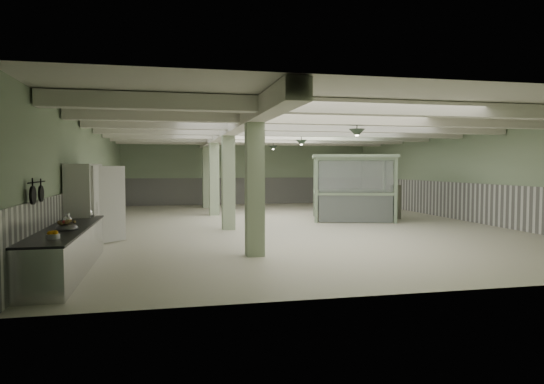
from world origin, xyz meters
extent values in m
plane|color=beige|center=(0.00, 0.00, 0.00)|extent=(20.00, 20.00, 0.00)
cube|color=beige|center=(0.00, 0.00, 3.60)|extent=(14.00, 20.00, 0.02)
cube|color=#9BB38F|center=(0.00, 10.00, 1.80)|extent=(14.00, 0.02, 3.60)
cube|color=#9BB38F|center=(0.00, -10.00, 1.80)|extent=(14.00, 0.02, 3.60)
cube|color=#9BB38F|center=(-7.00, 0.00, 1.80)|extent=(0.02, 20.00, 3.60)
cube|color=#9BB38F|center=(7.00, 0.00, 1.80)|extent=(0.02, 20.00, 3.60)
cube|color=silver|center=(-6.97, 0.00, 0.75)|extent=(0.05, 19.90, 1.50)
cube|color=silver|center=(6.97, 0.00, 0.75)|extent=(0.05, 19.90, 1.50)
cube|color=silver|center=(0.00, 9.97, 0.75)|extent=(13.90, 0.05, 1.50)
cube|color=white|center=(-2.50, 0.00, 3.38)|extent=(0.45, 19.90, 0.40)
cube|color=white|center=(0.00, -7.50, 3.42)|extent=(13.90, 0.35, 0.32)
cube|color=white|center=(0.00, -5.00, 3.42)|extent=(13.90, 0.35, 0.32)
cube|color=white|center=(0.00, -2.50, 3.42)|extent=(13.90, 0.35, 0.32)
cube|color=white|center=(0.00, 0.00, 3.42)|extent=(13.90, 0.35, 0.32)
cube|color=white|center=(0.00, 2.50, 3.42)|extent=(13.90, 0.35, 0.32)
cube|color=white|center=(0.00, 5.00, 3.42)|extent=(13.90, 0.35, 0.32)
cube|color=white|center=(0.00, 7.50, 3.42)|extent=(13.90, 0.35, 0.32)
cube|color=#A7BB97|center=(-2.50, -6.00, 1.80)|extent=(0.42, 0.42, 3.60)
cube|color=#A7BB97|center=(-2.50, -1.00, 1.80)|extent=(0.42, 0.42, 3.60)
cube|color=#A7BB97|center=(-2.50, 4.00, 1.80)|extent=(0.42, 0.42, 3.60)
cube|color=#A7BB97|center=(-2.50, 8.00, 1.80)|extent=(0.42, 0.42, 3.60)
cylinder|color=black|center=(-6.93, -7.60, 1.85)|extent=(0.02, 1.20, 0.02)
cone|color=#2C3B2E|center=(0.50, -5.00, 3.05)|extent=(0.44, 0.44, 0.22)
cone|color=#2C3B2E|center=(0.50, 0.50, 3.05)|extent=(0.44, 0.44, 0.22)
cone|color=#2C3B2E|center=(0.50, 5.50, 3.05)|extent=(0.44, 0.44, 0.22)
cube|color=silver|center=(-6.54, -7.00, 0.44)|extent=(0.81, 4.81, 0.88)
cube|color=black|center=(-6.54, -7.00, 0.89)|extent=(0.85, 4.85, 0.04)
cylinder|color=#B2B2B7|center=(-6.46, -8.56, 0.94)|extent=(0.28, 0.28, 0.08)
cylinder|color=black|center=(-6.88, -8.10, 1.63)|extent=(0.04, 0.33, 0.33)
cylinder|color=black|center=(-6.88, -7.52, 1.63)|extent=(0.04, 0.31, 0.31)
cube|color=silver|center=(-6.65, -4.00, 1.11)|extent=(0.60, 2.42, 2.22)
cube|color=silver|center=(-6.32, -4.55, 1.11)|extent=(0.06, 0.91, 2.12)
cube|color=silver|center=(-6.20, -3.35, 1.11)|extent=(0.72, 0.65, 2.12)
cube|color=silver|center=(-6.28, -4.55, 1.11)|extent=(0.02, 0.05, 0.30)
cube|color=silver|center=(-6.28, -3.45, 1.11)|extent=(0.02, 0.05, 0.30)
cube|color=gray|center=(1.01, 0.23, 1.24)|extent=(0.15, 0.15, 2.49)
cube|color=gray|center=(1.70, 2.61, 1.24)|extent=(0.15, 0.15, 2.49)
cube|color=gray|center=(3.88, -0.61, 1.24)|extent=(0.15, 0.15, 2.49)
cube|color=gray|center=(4.57, 1.78, 1.24)|extent=(0.15, 0.15, 2.49)
cube|color=gray|center=(2.79, 1.00, 2.55)|extent=(3.87, 3.53, 0.12)
cube|color=silver|center=(2.44, -0.19, 0.55)|extent=(2.69, 0.83, 1.05)
cube|color=silver|center=(2.44, -0.19, 1.78)|extent=(2.69, 0.83, 1.22)
cube|color=silver|center=(3.14, 2.20, 0.55)|extent=(2.69, 0.83, 1.05)
cube|color=silver|center=(3.14, 2.20, 1.78)|extent=(2.69, 0.83, 1.22)
cube|color=silver|center=(1.36, 1.42, 0.55)|extent=(0.69, 2.21, 1.05)
cube|color=silver|center=(1.36, 1.42, 1.78)|extent=(0.69, 2.21, 1.22)
cube|color=silver|center=(4.22, 0.59, 0.55)|extent=(0.69, 2.21, 1.05)
cube|color=silver|center=(4.22, 0.59, 1.78)|extent=(0.69, 2.21, 1.22)
cube|color=#5C5E4E|center=(4.63, 1.02, 0.70)|extent=(0.61, 0.74, 1.39)
camera|label=1|loc=(-4.57, -17.38, 2.14)|focal=32.00mm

